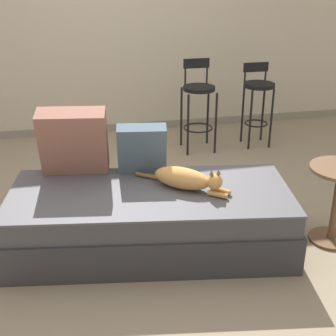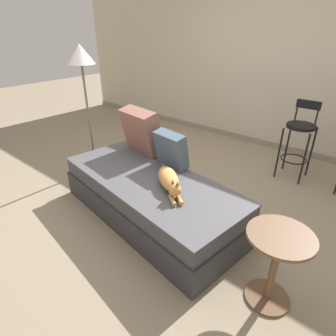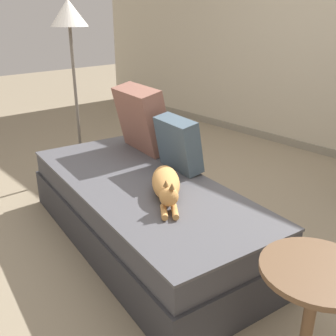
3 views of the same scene
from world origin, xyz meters
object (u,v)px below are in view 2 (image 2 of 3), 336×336
floor_lamp (82,67)px  bar_stool_near_window (299,136)px  cat (169,180)px  couch (150,197)px  throw_pillow_middle (171,150)px  side_table (276,259)px  throw_pillow_corner (141,131)px

floor_lamp → bar_stool_near_window: bearing=35.0°
floor_lamp → cat: bearing=-11.1°
couch → cat: size_ratio=3.48×
couch → throw_pillow_middle: size_ratio=5.42×
couch → side_table: (1.34, -0.20, 0.16)m
throw_pillow_corner → bar_stool_near_window: size_ratio=0.54×
side_table → bar_stool_near_window: bearing=103.7°
bar_stool_near_window → cat: bearing=-107.8°
bar_stool_near_window → couch: bearing=-114.9°
side_table → floor_lamp: (-2.66, 0.50, 0.96)m
side_table → floor_lamp: bearing=169.4°
throw_pillow_corner → throw_pillow_middle: bearing=-8.5°
bar_stool_near_window → floor_lamp: floor_lamp is taller
couch → bar_stool_near_window: 2.03m
bar_stool_near_window → side_table: bar_stool_near_window is taller
couch → side_table: 1.36m
couch → cat: cat is taller
throw_pillow_middle → cat: 0.45m
cat → floor_lamp: size_ratio=0.38×
throw_pillow_corner → throw_pillow_middle: (0.49, -0.07, -0.07)m
cat → floor_lamp: bearing=168.9°
couch → throw_pillow_middle: 0.53m
throw_pillow_middle → cat: bearing=-53.2°
throw_pillow_middle → bar_stool_near_window: bar_stool_near_window is taller
throw_pillow_corner → throw_pillow_middle: 0.51m
bar_stool_near_window → side_table: size_ratio=1.64×
cat → floor_lamp: (-1.58, 0.31, 0.82)m
side_table → floor_lamp: 2.87m
throw_pillow_corner → floor_lamp: floor_lamp is taller
throw_pillow_middle → throw_pillow_corner: bearing=171.5°
side_table → throw_pillow_middle: bearing=158.3°
throw_pillow_corner → bar_stool_near_window: bearing=46.4°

